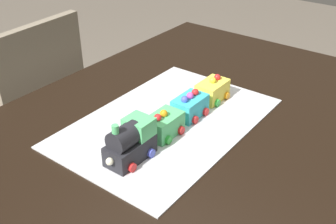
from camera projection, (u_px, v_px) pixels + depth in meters
dining_table at (191, 155)px, 1.18m from camera, size 1.40×1.00×0.74m
chair at (31, 109)px, 1.72m from camera, size 0.42×0.42×0.86m
cake_board at (168, 122)px, 1.12m from camera, size 0.60×0.40×0.00m
cake_locomotive at (130, 142)px, 0.96m from camera, size 0.14×0.08×0.12m
cake_car_hopper_mint_green at (164, 125)px, 1.05m from camera, size 0.10×0.08×0.07m
cake_car_tanker_turquoise at (190, 106)px, 1.14m from camera, size 0.10×0.08×0.07m
cake_car_caboose_lemon at (212, 90)px, 1.22m from camera, size 0.10×0.08×0.07m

